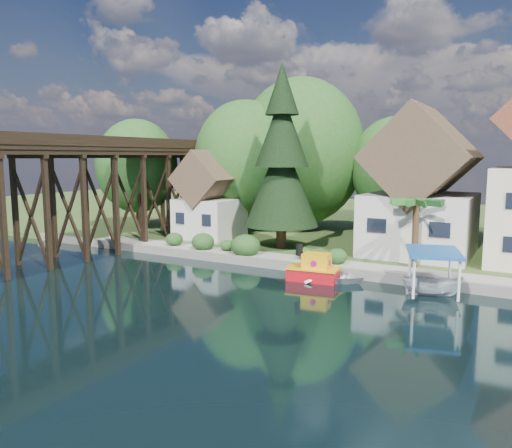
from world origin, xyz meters
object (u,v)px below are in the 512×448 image
object	(u,v)px
conifer	(282,160)
boat_canopy	(433,277)
shed	(210,201)
trestle_bridge	(88,188)
palm_tree	(416,204)
boat_white_a	(333,275)
house_left	(421,192)
tugboat	(314,270)

from	to	relation	value
conifer	boat_canopy	distance (m)	15.84
shed	boat_canopy	distance (m)	22.47
trestle_bridge	shed	bearing A→B (deg)	61.81
trestle_bridge	shed	xyz separation A→B (m)	(5.00, 9.33, -1.52)
palm_tree	boat_canopy	size ratio (longest dim) A/B	1.04
trestle_bridge	boat_white_a	world-z (taller)	trestle_bridge
house_left	palm_tree	distance (m)	5.13
trestle_bridge	house_left	world-z (taller)	house_left
conifer	boat_white_a	distance (m)	11.68
tugboat	boat_white_a	distance (m)	1.20
shed	palm_tree	world-z (taller)	shed
shed	tugboat	world-z (taller)	shed
tugboat	boat_white_a	xyz separation A→B (m)	(1.07, 0.45, -0.27)
trestle_bridge	palm_tree	size ratio (longest dim) A/B	9.20
tugboat	boat_white_a	world-z (taller)	tugboat
conifer	palm_tree	world-z (taller)	conifer
tugboat	conifer	bearing A→B (deg)	130.03
trestle_bridge	tugboat	size ratio (longest dim) A/B	13.07
palm_tree	tugboat	world-z (taller)	palm_tree
trestle_bridge	boat_white_a	distance (m)	20.37
shed	conifer	size ratio (longest dim) A/B	0.54
house_left	shed	xyz separation A→B (m)	(-18.00, -1.50, -1.31)
boat_white_a	boat_canopy	distance (m)	6.10
house_left	shed	distance (m)	18.11
trestle_bridge	tugboat	world-z (taller)	trestle_bridge
shed	palm_tree	bearing A→B (deg)	-10.72
house_left	boat_canopy	bearing A→B (deg)	-74.11
palm_tree	boat_white_a	size ratio (longest dim) A/B	1.18
tugboat	boat_white_a	size ratio (longest dim) A/B	0.83
trestle_bridge	boat_white_a	xyz separation A→B (m)	(19.71, 1.53, -4.93)
conifer	tugboat	distance (m)	11.19
shed	boat_white_a	bearing A→B (deg)	-27.94
palm_tree	boat_canopy	distance (m)	6.18
boat_white_a	palm_tree	bearing A→B (deg)	-49.01
conifer	boat_white_a	size ratio (longest dim) A/B	3.56
tugboat	boat_canopy	bearing A→B (deg)	0.65
tugboat	house_left	bearing A→B (deg)	65.87
palm_tree	boat_white_a	xyz separation A→B (m)	(-4.05, -4.25, -4.27)
house_left	shed	size ratio (longest dim) A/B	1.40
shed	palm_tree	size ratio (longest dim) A/B	1.63
conifer	boat_canopy	world-z (taller)	conifer
house_left	tugboat	size ratio (longest dim) A/B	3.26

